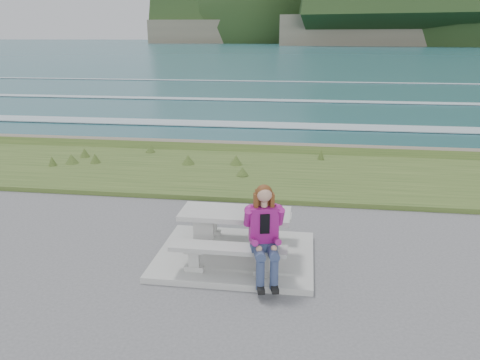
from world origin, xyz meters
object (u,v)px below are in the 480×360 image
object	(u,v)px
picnic_table	(235,221)
seated_woman	(265,247)
bench_seaward	(241,218)
bench_landward	(228,252)

from	to	relation	value
picnic_table	seated_woman	world-z (taller)	seated_woman
bench_seaward	seated_woman	distance (m)	1.65
picnic_table	bench_landward	bearing A→B (deg)	-90.00
bench_landward	bench_seaward	xyz separation A→B (m)	(0.00, 1.40, 0.00)
picnic_table	bench_landward	distance (m)	0.74
seated_woman	bench_landward	bearing A→B (deg)	152.92
bench_seaward	seated_woman	xyz separation A→B (m)	(0.57, -1.53, 0.18)
bench_seaward	seated_woman	bearing A→B (deg)	-69.69
bench_seaward	seated_woman	size ratio (longest dim) A/B	1.24
seated_woman	picnic_table	bearing A→B (deg)	110.45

